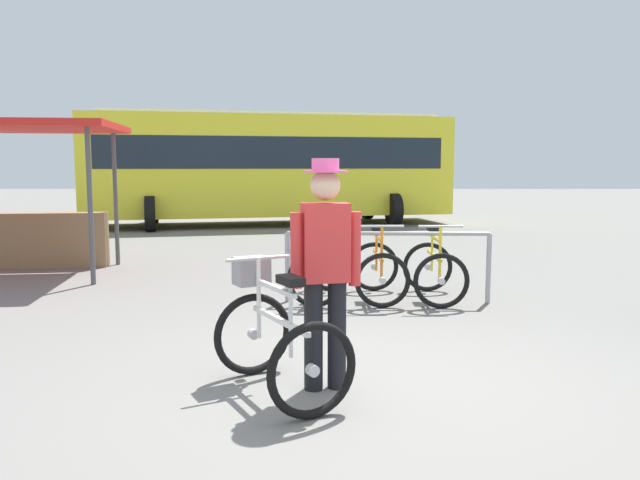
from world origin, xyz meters
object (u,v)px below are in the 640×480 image
object	(u,v)px
racked_bike_orange	(379,270)
market_stall	(23,183)
featured_bicycle	(276,332)
racked_bike_yellow	(435,271)
person_with_featured_bike	(326,264)
racked_bike_blue	(323,270)
bus_distant	(271,163)

from	to	relation	value
racked_bike_orange	market_stall	world-z (taller)	market_stall
market_stall	racked_bike_orange	bearing A→B (deg)	-20.90
racked_bike_orange	market_stall	distance (m)	5.84
featured_bicycle	market_stall	bearing A→B (deg)	129.24
featured_bicycle	racked_bike_orange	bearing A→B (deg)	71.82
racked_bike_yellow	person_with_featured_bike	distance (m)	3.50
racked_bike_blue	market_stall	world-z (taller)	market_stall
racked_bike_blue	racked_bike_orange	size ratio (longest dim) A/B	1.08
racked_bike_blue	featured_bicycle	xyz separation A→B (m)	(-0.36, -3.25, 0.08)
person_with_featured_bike	market_stall	world-z (taller)	market_stall
racked_bike_yellow	featured_bicycle	distance (m)	3.65
racked_bike_orange	bus_distant	world-z (taller)	bus_distant
featured_bicycle	bus_distant	xyz separation A→B (m)	(-1.07, 13.27, 1.30)
racked_bike_orange	market_stall	bearing A→B (deg)	159.10
featured_bicycle	bus_distant	world-z (taller)	bus_distant
racked_bike_orange	racked_bike_yellow	distance (m)	0.70
racked_bike_blue	featured_bicycle	distance (m)	3.27
racked_bike_yellow	market_stall	distance (m)	6.50
racked_bike_blue	person_with_featured_bike	size ratio (longest dim) A/B	0.70
person_with_featured_bike	bus_distant	xyz separation A→B (m)	(-1.45, 13.23, 0.79)
racked_bike_blue	racked_bike_yellow	size ratio (longest dim) A/B	1.09
featured_bicycle	racked_bike_blue	bearing A→B (deg)	83.69
racked_bike_yellow	market_stall	size ratio (longest dim) A/B	0.33
racked_bike_yellow	featured_bicycle	xyz separation A→B (m)	(-1.76, -3.20, 0.08)
person_with_featured_bike	bus_distant	world-z (taller)	bus_distant
racked_bike_orange	person_with_featured_bike	distance (m)	3.31
featured_bicycle	person_with_featured_bike	world-z (taller)	person_with_featured_bike
racked_bike_yellow	racked_bike_blue	bearing A→B (deg)	177.77
featured_bicycle	market_stall	distance (m)	6.88
racked_bike_yellow	bus_distant	world-z (taller)	bus_distant
featured_bicycle	person_with_featured_bike	size ratio (longest dim) A/B	0.73
racked_bike_blue	person_with_featured_bike	world-z (taller)	person_with_featured_bike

